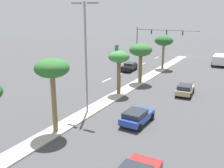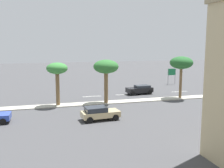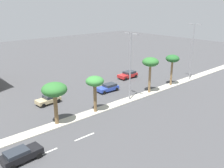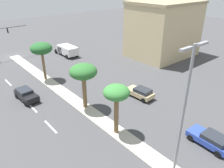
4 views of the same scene
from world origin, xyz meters
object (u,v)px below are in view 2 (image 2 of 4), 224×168
(palm_tree_left, at_px, (106,68))
(sedan_tan_right, at_px, (99,113))
(palm_tree_right, at_px, (57,70))
(sedan_black_center, at_px, (140,89))
(palm_tree_far, at_px, (181,63))
(directional_road_sign, at_px, (172,73))

(palm_tree_left, xyz_separation_m, sedan_tan_right, (-7.09, 2.58, -3.94))
(palm_tree_right, xyz_separation_m, sedan_black_center, (4.50, -12.81, -3.75))
(palm_tree_right, bearing_deg, palm_tree_far, -90.44)
(directional_road_sign, xyz_separation_m, palm_tree_far, (-12.20, 5.29, 2.83))
(sedan_tan_right, bearing_deg, palm_tree_far, -61.76)
(sedan_black_center, xyz_separation_m, sedan_tan_right, (-11.90, 9.25, -0.01))
(directional_road_sign, distance_m, palm_tree_right, 25.53)
(palm_tree_right, bearing_deg, directional_road_sign, -61.67)
(palm_tree_far, xyz_separation_m, sedan_black_center, (4.63, 4.28, -4.26))
(sedan_black_center, distance_m, sedan_tan_right, 15.07)
(palm_tree_left, distance_m, sedan_black_center, 9.11)
(sedan_black_center, bearing_deg, palm_tree_right, 109.34)
(palm_tree_far, relative_size, palm_tree_left, 1.05)
(palm_tree_far, xyz_separation_m, sedan_tan_right, (-7.27, 13.53, -4.27))
(palm_tree_far, bearing_deg, sedan_black_center, 42.77)
(sedan_tan_right, bearing_deg, palm_tree_right, 25.66)
(palm_tree_far, bearing_deg, sedan_tan_right, 118.24)
(directional_road_sign, distance_m, palm_tree_far, 13.59)
(palm_tree_right, height_order, sedan_tan_right, palm_tree_right)
(directional_road_sign, height_order, palm_tree_far, palm_tree_far)
(directional_road_sign, height_order, palm_tree_left, palm_tree_left)
(directional_road_sign, distance_m, palm_tree_left, 20.58)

